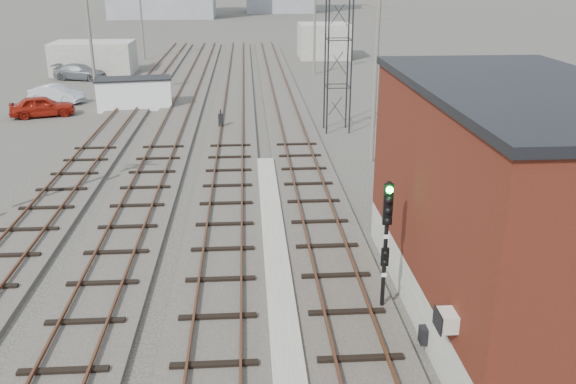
{
  "coord_description": "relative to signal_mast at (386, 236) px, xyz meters",
  "views": [
    {
      "loc": [
        -0.45,
        -4.52,
        10.32
      ],
      "look_at": [
        1.05,
        17.39,
        2.2
      ],
      "focal_mm": 38.0,
      "sensor_mm": 36.0,
      "label": 1
    }
  ],
  "objects": [
    {
      "name": "brick_building",
      "position": [
        3.8,
        -0.18,
        1.02
      ],
      "size": [
        6.54,
        12.2,
        7.22
      ],
      "color": "gray",
      "rests_on": "ground"
    },
    {
      "name": "track_left",
      "position": [
        -13.2,
        26.82,
        -2.5
      ],
      "size": [
        3.2,
        90.0,
        0.39
      ],
      "color": "#332D28",
      "rests_on": "ground"
    },
    {
      "name": "lattice_tower",
      "position": [
        1.8,
        22.82,
        4.89
      ],
      "size": [
        1.6,
        1.6,
        15.0
      ],
      "color": "black",
      "rests_on": "ground"
    },
    {
      "name": "shed_left",
      "position": [
        -19.7,
        47.82,
        -1.01
      ],
      "size": [
        8.0,
        5.0,
        3.2
      ],
      "primitive_type": "cube",
      "color": "gray",
      "rests_on": "ground"
    },
    {
      "name": "utility_pole_left_b",
      "position": [
        -16.2,
        32.82,
        2.19
      ],
      "size": [
        1.8,
        0.24,
        9.0
      ],
      "color": "#595147",
      "rests_on": "ground"
    },
    {
      "name": "shed_right",
      "position": [
        5.3,
        57.82,
        -0.61
      ],
      "size": [
        6.0,
        6.0,
        4.0
      ],
      "primitive_type": "cube",
      "color": "gray",
      "rests_on": "ground"
    },
    {
      "name": "utility_pole_right_b",
      "position": [
        2.8,
        45.82,
        2.19
      ],
      "size": [
        1.8,
        0.24,
        9.0
      ],
      "color": "#595147",
      "rests_on": "ground"
    },
    {
      "name": "track_mid_right",
      "position": [
        -5.2,
        26.82,
        -2.5
      ],
      "size": [
        3.2,
        90.0,
        0.39
      ],
      "color": "#332D28",
      "rests_on": "ground"
    },
    {
      "name": "car_red",
      "position": [
        -19.12,
        28.38,
        -1.84
      ],
      "size": [
        4.86,
        3.03,
        1.54
      ],
      "primitive_type": "imported",
      "rotation": [
        0.0,
        0.0,
        1.86
      ],
      "color": "maroon",
      "rests_on": "ground"
    },
    {
      "name": "switch_stand",
      "position": [
        -5.94,
        23.78,
        -2.02
      ],
      "size": [
        0.32,
        0.32,
        1.25
      ],
      "rotation": [
        0.0,
        0.0,
        -0.13
      ],
      "color": "black",
      "rests_on": "ground"
    },
    {
      "name": "car_grey",
      "position": [
        -20.26,
        44.06,
        -1.86
      ],
      "size": [
        5.53,
        3.37,
        1.5
      ],
      "primitive_type": "imported",
      "rotation": [
        0.0,
        0.0,
        1.31
      ],
      "color": "slate",
      "rests_on": "ground"
    },
    {
      "name": "car_silver",
      "position": [
        -19.44,
        33.2,
        -1.88
      ],
      "size": [
        4.67,
        2.88,
        1.45
      ],
      "primitive_type": "imported",
      "rotation": [
        0.0,
        0.0,
        1.24
      ],
      "color": "#B5B8BD",
      "rests_on": "ground"
    },
    {
      "name": "site_trailer",
      "position": [
        -12.79,
        30.53,
        -1.4
      ],
      "size": [
        6.01,
        3.35,
        2.4
      ],
      "rotation": [
        0.0,
        0.0,
        0.16
      ],
      "color": "silver",
      "rests_on": "ground"
    },
    {
      "name": "signal_mast",
      "position": [
        0.0,
        0.0,
        0.0
      ],
      "size": [
        0.4,
        0.42,
        4.37
      ],
      "color": "gray",
      "rests_on": "ground"
    },
    {
      "name": "track_mid_left",
      "position": [
        -9.2,
        26.82,
        -2.5
      ],
      "size": [
        3.2,
        90.0,
        0.39
      ],
      "color": "#332D28",
      "rests_on": "ground"
    },
    {
      "name": "utility_pole_right_a",
      "position": [
        2.8,
        15.82,
        2.19
      ],
      "size": [
        1.8,
        0.24,
        9.0
      ],
      "color": "#595147",
      "rests_on": "ground"
    },
    {
      "name": "ground",
      "position": [
        -3.7,
        47.82,
        -2.61
      ],
      "size": [
        320.0,
        320.0,
        0.0
      ],
      "primitive_type": "plane",
      "color": "#282621",
      "rests_on": "ground"
    },
    {
      "name": "platform_curb",
      "position": [
        -3.2,
        1.82,
        -2.48
      ],
      "size": [
        0.9,
        28.0,
        0.26
      ],
      "primitive_type": "cube",
      "color": "gray",
      "rests_on": "ground"
    },
    {
      "name": "utility_pole_left_c",
      "position": [
        -16.2,
        57.82,
        2.19
      ],
      "size": [
        1.8,
        0.24,
        9.0
      ],
      "color": "#595147",
      "rests_on": "ground"
    },
    {
      "name": "track_right",
      "position": [
        -1.2,
        26.82,
        -2.5
      ],
      "size": [
        3.2,
        90.0,
        0.39
      ],
      "color": "#332D28",
      "rests_on": "ground"
    }
  ]
}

